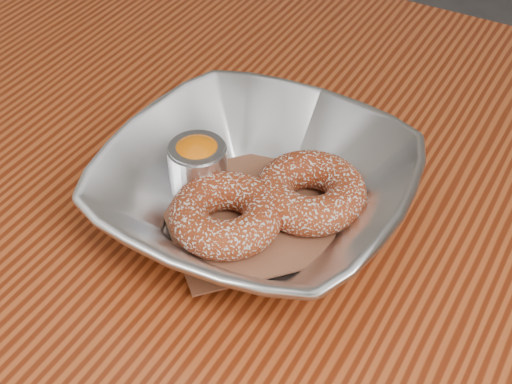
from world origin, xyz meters
The scene contains 6 objects.
table centered at (0.00, 0.00, 0.65)m, with size 1.20×0.80×0.75m.
serving_bowl centered at (0.02, -0.02, 0.78)m, with size 0.24×0.24×0.06m, color silver.
parchment centered at (0.02, -0.02, 0.76)m, with size 0.14×0.14×0.00m, color brown.
donut_back centered at (0.06, 0.00, 0.78)m, with size 0.09×0.09×0.03m, color maroon.
donut_front centered at (0.01, -0.05, 0.78)m, with size 0.09×0.09×0.03m, color maroon.
ramekin centered at (-0.03, -0.02, 0.78)m, with size 0.05×0.05×0.05m.
Camera 1 is at (0.25, -0.43, 1.19)m, focal length 55.00 mm.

